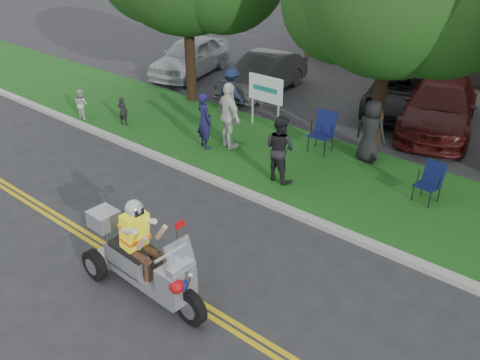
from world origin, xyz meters
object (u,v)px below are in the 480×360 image
Objects in this scene: spectator_adult_mid at (280,148)px; parked_car_mid at (401,92)px; lawn_chair_a at (324,129)px; spectator_adult_right at (229,116)px; spectator_adult_left at (204,120)px; parked_car_far_left at (191,56)px; trike_scooter at (141,261)px; parked_car_right at (440,107)px; lawn_chair_b at (431,179)px; parked_car_left at (263,74)px.

spectator_adult_mid is 0.36× the size of parked_car_mid.
spectator_adult_right is at bearing -147.53° from lawn_chair_a.
spectator_adult_left is 7.68m from parked_car_far_left.
spectator_adult_right is (-2.79, 5.57, 0.40)m from trike_scooter.
lawn_chair_a is (-0.66, 7.16, 0.08)m from trike_scooter.
parked_car_right is (10.18, 0.74, -0.03)m from parked_car_far_left.
lawn_chair_a is at bearing -35.43° from parked_car_far_left.
lawn_chair_a is at bearing -129.93° from parked_car_right.
trike_scooter reaches higher than spectator_adult_left.
trike_scooter is 1.77× the size of spectator_adult_left.
lawn_chair_a is at bearing -110.05° from parked_car_mid.
parked_car_right is (-1.60, 4.70, 0.09)m from lawn_chair_b.
spectator_adult_right is (-2.23, 0.65, 0.10)m from spectator_adult_mid.
spectator_adult_left is (-3.34, 5.16, 0.26)m from trike_scooter.
parked_car_right reaches higher than parked_car_mid.
parked_car_right is at bearing -43.10° from parked_car_mid.
spectator_adult_mid is 2.33m from spectator_adult_right.
lawn_chair_b is 12.43m from parked_car_far_left.
parked_car_far_left is 8.71m from parked_car_mid.
trike_scooter is at bearing -104.34° from lawn_chair_b.
trike_scooter reaches higher than parked_car_mid.
spectator_adult_left reaches higher than parked_car_right.
lawn_chair_b is 0.19× the size of parked_car_right.
spectator_adult_right is 6.75m from parked_car_right.
parked_car_right is (3.93, 5.47, -0.32)m from spectator_adult_right.
parked_car_mid is at bearing 94.12° from trike_scooter.
spectator_adult_right reaches higher than parked_car_far_left.
parked_car_far_left is 3.76m from parked_car_left.
spectator_adult_mid is 6.90m from parked_car_mid.
lawn_chair_a is at bearing -123.83° from spectator_adult_right.
spectator_adult_mid is 10.04m from parked_car_far_left.
parked_car_right is at bearing -106.20° from spectator_adult_right.
parked_car_mid is at bearing 10.44° from parked_car_left.
parked_car_right is at bearing -0.16° from parked_car_left.
parked_car_far_left is at bearing 175.17° from parked_car_left.
spectator_adult_mid reaches higher than parked_car_far_left.
parked_car_left is at bearing 140.86° from lawn_chair_a.
parked_car_mid is (-3.20, 5.47, 0.02)m from lawn_chair_b.
parked_car_far_left is at bearing 170.50° from lawn_chair_b.
spectator_adult_right is at bearing -163.00° from lawn_chair_b.
spectator_adult_left reaches higher than lawn_chair_b.
spectator_adult_right is 7.84m from parked_car_far_left.
parked_car_far_left is at bearing 172.50° from parked_car_mid.
parked_car_mid is (-0.45, 11.81, 0.00)m from trike_scooter.
lawn_chair_b is at bearing -150.77° from spectator_adult_mid.
parked_car_far_left is (-9.03, 10.30, 0.11)m from trike_scooter.
spectator_adult_mid is at bearing -176.74° from spectator_adult_right.
lawn_chair_a is at bearing -41.00° from parked_car_left.
spectator_adult_right reaches higher than trike_scooter.
lawn_chair_b is at bearing -32.77° from parked_car_left.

